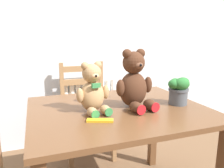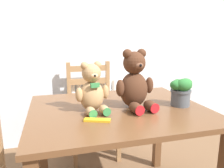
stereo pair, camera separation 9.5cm
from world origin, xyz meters
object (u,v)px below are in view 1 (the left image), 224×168
(wooden_chair_behind, at_px, (86,109))
(teddy_bear_right, at_px, (134,83))
(potted_plant, at_px, (179,89))
(teddy_bear_left, at_px, (93,91))
(chocolate_bar, at_px, (100,120))

(wooden_chair_behind, xyz_separation_m, teddy_bear_right, (0.13, -0.84, 0.43))
(wooden_chair_behind, distance_m, teddy_bear_right, 0.96)
(teddy_bear_right, bearing_deg, potted_plant, 162.75)
(teddy_bear_left, height_order, teddy_bear_right, teddy_bear_right)
(teddy_bear_right, xyz_separation_m, chocolate_bar, (-0.28, -0.17, -0.15))
(chocolate_bar, bearing_deg, teddy_bear_left, 87.52)
(chocolate_bar, bearing_deg, wooden_chair_behind, 81.58)
(teddy_bear_left, distance_m, teddy_bear_right, 0.27)
(teddy_bear_right, height_order, potted_plant, teddy_bear_right)
(wooden_chair_behind, bearing_deg, teddy_bear_right, 98.74)
(wooden_chair_behind, height_order, teddy_bear_right, teddy_bear_right)
(wooden_chair_behind, xyz_separation_m, chocolate_bar, (-0.15, -1.02, 0.28))
(teddy_bear_left, height_order, potted_plant, teddy_bear_left)
(teddy_bear_left, height_order, chocolate_bar, teddy_bear_left)
(teddy_bear_left, bearing_deg, wooden_chair_behind, -108.24)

